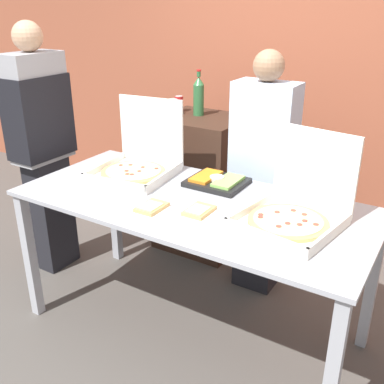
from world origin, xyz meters
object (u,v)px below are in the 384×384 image
Objects in this scene: person_guest_cap at (262,174)px; person_server_vest at (41,138)px; soda_bottle at (199,96)px; pizza_box_near_right at (295,209)px; paper_plate_front_left at (152,208)px; veggie_tray at (217,181)px; soda_can_colored at (179,104)px; pizza_box_near_left at (138,162)px; soda_can_silver at (173,107)px; paper_plate_front_right at (199,212)px.

person_server_vest is at bearing 21.26° from person_guest_cap.
soda_bottle is at bearing -26.44° from person_guest_cap.
pizza_box_near_right is 2.55× the size of paper_plate_front_left.
soda_can_colored reaches higher than veggie_tray.
paper_plate_front_left is 0.62× the size of veggie_tray.
pizza_box_near_left is 0.29× the size of person_server_vest.
soda_bottle is at bearing 86.64° from pizza_box_near_left.
person_guest_cap is (0.89, -0.37, -0.30)m from soda_can_colored.
soda_can_colored is (-0.02, 0.12, 0.00)m from soda_can_silver.
person_server_vest is at bearing -125.39° from soda_can_silver.
paper_plate_front_right is 1.44m from person_server_vest.
paper_plate_front_left is at bearing -61.44° from soda_can_silver.
person_server_vest reaches higher than person_guest_cap.
veggie_tray is at bearing 105.79° from paper_plate_front_right.
person_guest_cap is 0.92× the size of person_server_vest.
pizza_box_near_right is 1.58m from soda_can_silver.
paper_plate_front_left is 0.61× the size of soda_bottle.
person_server_vest is at bearing 171.24° from paper_plate_front_right.
person_guest_cap reaches higher than pizza_box_near_left.
soda_bottle is 0.19× the size of person_server_vest.
paper_plate_front_right is 1.98× the size of soda_can_colored.
soda_can_silver reaches higher than veggie_tray.
pizza_box_near_left is 0.53m from veggie_tray.
soda_can_colored is (-0.24, 0.84, 0.19)m from pizza_box_near_left.
paper_plate_front_right is 0.78m from person_guest_cap.
soda_can_colored is (-0.19, 0.02, -0.09)m from soda_bottle.
pizza_box_near_right is at bearing -23.22° from veggie_tray.
pizza_box_near_left is 0.32× the size of person_guest_cap.
person_server_vest reaches higher than soda_bottle.
veggie_tray is at bearing 71.07° from person_guest_cap.
veggie_tray is at bearing 75.88° from paper_plate_front_left.
veggie_tray is at bearing -52.15° from soda_bottle.
soda_can_silver is 0.08× the size of person_guest_cap.
soda_can_colored is 0.08× the size of person_guest_cap.
pizza_box_near_left is 0.78m from soda_can_silver.
soda_bottle is (-0.68, 1.12, 0.35)m from paper_plate_front_right.
paper_plate_front_left is 0.13× the size of person_guest_cap.
soda_can_silver is 1.00× the size of soda_can_colored.
pizza_box_near_left is 2.52× the size of paper_plate_front_left.
veggie_tray is at bearing -40.53° from soda_can_silver.
person_server_vest is at bearing -120.74° from soda_can_colored.
person_guest_cap reaches higher than soda_bottle.
pizza_box_near_right is 0.77m from person_guest_cap.
paper_plate_front_left is (0.40, -0.40, -0.07)m from pizza_box_near_left.
paper_plate_front_right is 1.98× the size of soda_can_silver.
pizza_box_near_left is 0.79m from person_server_vest.
veggie_tray is 1.00m from soda_can_silver.
pizza_box_near_left is at bearing -73.53° from soda_can_silver.
pizza_box_near_left reaches higher than soda_can_silver.
soda_can_colored reaches higher than paper_plate_front_left.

